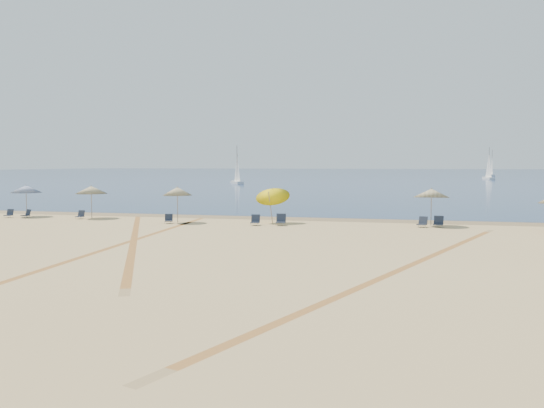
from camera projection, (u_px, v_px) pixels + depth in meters
The scene contains 20 objects.
ground at pixel (122, 284), 19.33m from camera, with size 160.00×160.00×0.00m, color tan.
ocean at pixel (398, 173), 236.86m from camera, with size 500.00×500.00×0.00m, color #0C2151.
wet_sand at pixel (286, 218), 42.53m from camera, with size 500.00×500.00×0.00m, color olive.
umbrella_0 at pixel (26, 189), 43.82m from camera, with size 2.26×2.26×2.39m.
umbrella_1 at pixel (91, 190), 42.58m from camera, with size 2.28×2.28×2.39m.
umbrella_2 at pixel (177, 191), 39.35m from camera, with size 1.97×1.97×2.44m.
umbrella_3 at pixel (272, 193), 39.07m from camera, with size 2.28×2.28×2.77m.
umbrella_4 at pixel (431, 193), 37.22m from camera, with size 2.27×2.29×2.42m.
chair_0 at pixel (9, 214), 43.21m from camera, with size 0.55×0.63×0.61m.
chair_1 at pixel (27, 214), 43.05m from camera, with size 0.67×0.72×0.60m.
chair_2 at pixel (80, 215), 42.21m from camera, with size 0.50×0.59×0.59m.
chair_3 at pixel (169, 219), 38.96m from camera, with size 0.70×0.74×0.61m.
chair_4 at pixel (255, 221), 37.76m from camera, with size 0.65×0.73×0.68m.
chair_5 at pixel (281, 220), 37.67m from camera, with size 0.70×0.79×0.74m.
chair_6 at pixel (422, 222), 36.64m from camera, with size 0.70×0.76×0.65m.
chair_7 at pixel (438, 222), 36.58m from camera, with size 0.67×0.75×0.70m.
sailboat_0 at pixel (237, 172), 113.99m from camera, with size 3.80×4.82×7.38m.
sailboat_1 at pixel (492, 168), 183.87m from camera, with size 1.46×5.50×8.18m.
sailboat_2 at pixel (489, 170), 146.39m from camera, with size 2.60×5.53×7.98m.
tire_tracks at pixel (209, 245), 28.47m from camera, with size 51.28×43.07×0.00m.
Camera 1 is at (9.50, -17.30, 3.94)m, focal length 39.00 mm.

